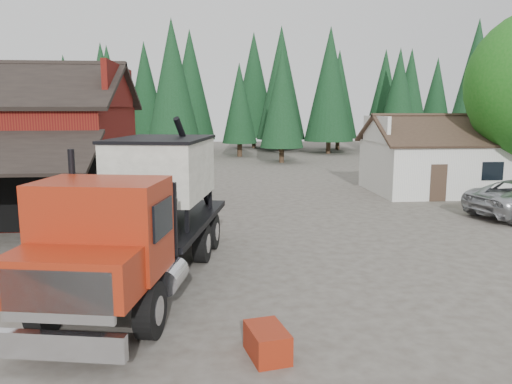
{
  "coord_description": "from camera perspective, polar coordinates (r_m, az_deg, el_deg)",
  "views": [
    {
      "loc": [
        -0.74,
        -15.28,
        4.93
      ],
      "look_at": [
        1.05,
        3.26,
        1.8
      ],
      "focal_mm": 35.0,
      "sensor_mm": 36.0,
      "label": 1
    }
  ],
  "objects": [
    {
      "name": "ground",
      "position": [
        16.08,
        -2.64,
        -8.33
      ],
      "size": [
        120.0,
        120.0,
        0.0
      ],
      "primitive_type": "plane",
      "color": "#4C463C",
      "rests_on": "ground"
    },
    {
      "name": "farmhouse",
      "position": [
        31.61,
        20.31,
        3.02
      ],
      "size": [
        8.6,
        6.42,
        4.65
      ],
      "color": "silver",
      "rests_on": "ground"
    },
    {
      "name": "conifer_backdrop",
      "position": [
        57.5,
        -4.78,
        4.58
      ],
      "size": [
        76.0,
        16.0,
        16.0
      ],
      "primitive_type": null,
      "color": "black",
      "rests_on": "ground"
    },
    {
      "name": "near_pine_b",
      "position": [
        45.79,
        3.0,
        10.72
      ],
      "size": [
        3.96,
        3.96,
        10.4
      ],
      "color": "#382619",
      "rests_on": "ground"
    },
    {
      "name": "near_pine_c",
      "position": [
        47.17,
        23.78,
        11.13
      ],
      "size": [
        4.84,
        4.84,
        12.4
      ],
      "color": "#382619",
      "rests_on": "ground"
    },
    {
      "name": "near_pine_d",
      "position": [
        49.45,
        -9.51,
        12.26
      ],
      "size": [
        5.28,
        5.28,
        13.4
      ],
      "color": "#382619",
      "rests_on": "ground"
    },
    {
      "name": "feed_truck",
      "position": [
        14.34,
        -12.57,
        -1.72
      ],
      "size": [
        4.72,
        10.7,
        4.68
      ],
      "rotation": [
        0.0,
        0.0,
        -0.2
      ],
      "color": "black",
      "rests_on": "ground"
    },
    {
      "name": "equip_box",
      "position": [
        10.43,
        1.28,
        -16.8
      ],
      "size": [
        0.91,
        1.22,
        0.6
      ],
      "primitive_type": "cube",
      "rotation": [
        0.0,
        0.0,
        0.2
      ],
      "color": "maroon",
      "rests_on": "ground"
    }
  ]
}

